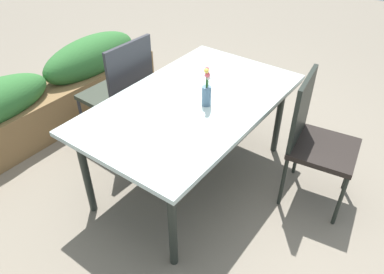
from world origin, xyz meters
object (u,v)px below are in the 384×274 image
at_px(chair_near_right, 315,136).
at_px(dining_table, 192,107).
at_px(flower_vase, 207,91).
at_px(chair_far_side, 121,89).
at_px(planter_box, 50,95).

bearing_deg(chair_near_right, dining_table, -73.56).
bearing_deg(flower_vase, dining_table, 94.18).
xyz_separation_m(dining_table, chair_far_side, (0.05, 0.79, -0.14)).
height_order(chair_near_right, flower_vase, flower_vase).
xyz_separation_m(flower_vase, planter_box, (-0.19, 1.63, -0.51)).
relative_size(chair_near_right, flower_vase, 3.36).
bearing_deg(dining_table, chair_near_right, -65.47).
distance_m(chair_near_right, flower_vase, 0.82).
bearing_deg(planter_box, chair_near_right, -76.77).
bearing_deg(flower_vase, planter_box, 96.60).
bearing_deg(planter_box, chair_far_side, -72.30).
distance_m(chair_near_right, planter_box, 2.39).
bearing_deg(planter_box, flower_vase, -83.40).
distance_m(dining_table, planter_box, 1.56).
bearing_deg(flower_vase, chair_near_right, -62.44).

